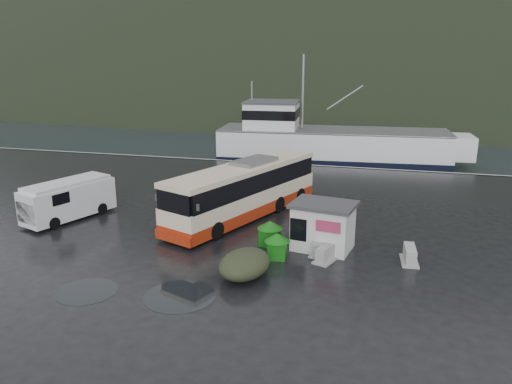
% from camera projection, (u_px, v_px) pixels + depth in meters
% --- Properties ---
extents(ground, '(160.00, 160.00, 0.00)m').
position_uv_depth(ground, '(181.00, 241.00, 26.75)').
color(ground, black).
rests_on(ground, ground).
extents(harbor_water, '(300.00, 180.00, 0.02)m').
position_uv_depth(harbor_water, '(346.00, 90.00, 129.26)').
color(harbor_water, black).
rests_on(harbor_water, ground).
extents(quay_edge, '(160.00, 0.60, 1.50)m').
position_uv_depth(quay_edge, '(267.00, 163.00, 45.39)').
color(quay_edge, '#999993').
rests_on(quay_edge, ground).
extents(headland, '(780.00, 540.00, 570.00)m').
position_uv_depth(headland, '(387.00, 71.00, 257.34)').
color(headland, black).
rests_on(headland, ground).
extents(coach_bus, '(7.40, 12.47, 3.45)m').
position_uv_depth(coach_bus, '(244.00, 216.00, 30.68)').
color(coach_bus, beige).
rests_on(coach_bus, ground).
extents(white_van, '(3.79, 6.01, 2.37)m').
position_uv_depth(white_van, '(71.00, 218.00, 30.29)').
color(white_van, silver).
rests_on(white_van, ground).
extents(waste_bin_left, '(1.00, 1.00, 1.29)m').
position_uv_depth(waste_bin_left, '(277.00, 258.00, 24.51)').
color(waste_bin_left, '#126111').
rests_on(waste_bin_left, ground).
extents(waste_bin_right, '(1.05, 1.05, 1.33)m').
position_uv_depth(waste_bin_right, '(270.00, 245.00, 26.17)').
color(waste_bin_right, '#126111').
rests_on(waste_bin_right, ground).
extents(dome_tent, '(2.60, 3.31, 1.18)m').
position_uv_depth(dome_tent, '(245.00, 276.00, 22.54)').
color(dome_tent, '#2A311D').
rests_on(dome_tent, ground).
extents(ticket_kiosk, '(3.50, 2.88, 2.45)m').
position_uv_depth(ticket_kiosk, '(322.00, 248.00, 25.70)').
color(ticket_kiosk, silver).
rests_on(ticket_kiosk, ground).
extents(jersey_barrier_a, '(1.07, 1.66, 0.77)m').
position_uv_depth(jersey_barrier_a, '(321.00, 254.00, 25.00)').
color(jersey_barrier_a, '#999993').
rests_on(jersey_barrier_a, ground).
extents(jersey_barrier_b, '(1.29, 1.75, 0.79)m').
position_uv_depth(jersey_barrier_b, '(326.00, 260.00, 24.22)').
color(jersey_barrier_b, '#999993').
rests_on(jersey_barrier_b, ground).
extents(jersey_barrier_c, '(0.89, 1.62, 0.79)m').
position_uv_depth(jersey_barrier_c, '(409.00, 262.00, 24.02)').
color(jersey_barrier_c, '#999993').
rests_on(jersey_barrier_c, ground).
extents(fishing_trawler, '(27.90, 7.97, 11.01)m').
position_uv_depth(fishing_trawler, '(332.00, 149.00, 51.79)').
color(fishing_trawler, silver).
rests_on(fishing_trawler, ground).
extents(puddles, '(11.03, 12.03, 0.01)m').
position_uv_depth(puddles, '(199.00, 274.00, 22.78)').
color(puddles, black).
rests_on(puddles, ground).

